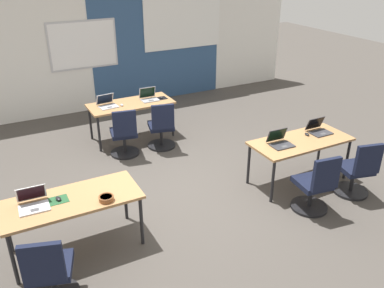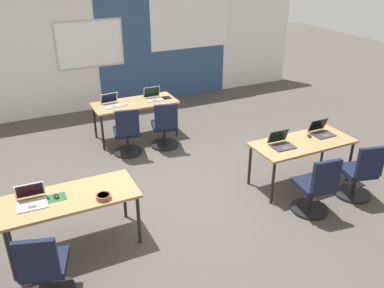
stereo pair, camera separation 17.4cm
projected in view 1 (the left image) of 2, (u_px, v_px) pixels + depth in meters
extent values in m
plane|color=#47423D|center=(182.00, 190.00, 6.26)|extent=(24.00, 24.00, 0.00)
cube|color=silver|center=(98.00, 47.00, 9.01)|extent=(10.00, 0.20, 2.80)
cube|color=#2D4C75|center=(158.00, 42.00, 9.52)|extent=(3.23, 0.01, 2.80)
cube|color=#B7B7BC|center=(83.00, 45.00, 8.73)|extent=(1.48, 0.02, 1.04)
cube|color=white|center=(83.00, 45.00, 8.72)|extent=(1.40, 0.02, 0.96)
cube|color=white|center=(183.00, 17.00, 9.55)|extent=(2.00, 0.02, 1.46)
cube|color=#A37547|center=(72.00, 200.00, 4.75)|extent=(1.60, 0.70, 0.04)
cylinder|color=black|center=(13.00, 260.00, 4.35)|extent=(0.04, 0.04, 0.68)
cylinder|color=black|center=(141.00, 221.00, 4.97)|extent=(0.04, 0.04, 0.68)
cylinder|color=black|center=(7.00, 229.00, 4.83)|extent=(0.04, 0.04, 0.68)
cylinder|color=black|center=(125.00, 197.00, 5.45)|extent=(0.04, 0.04, 0.68)
cube|color=#A37547|center=(301.00, 141.00, 6.21)|extent=(1.60, 0.70, 0.04)
cylinder|color=black|center=(273.00, 182.00, 5.82)|extent=(0.04, 0.04, 0.68)
cylinder|color=black|center=(347.00, 159.00, 6.44)|extent=(0.04, 0.04, 0.68)
cylinder|color=black|center=(249.00, 164.00, 6.30)|extent=(0.04, 0.04, 0.68)
cylinder|color=black|center=(320.00, 145.00, 6.92)|extent=(0.04, 0.04, 0.68)
cube|color=#A37547|center=(131.00, 104.00, 7.71)|extent=(1.60, 0.70, 0.04)
cylinder|color=black|center=(99.00, 134.00, 7.32)|extent=(0.04, 0.04, 0.68)
cylinder|color=black|center=(173.00, 120.00, 7.94)|extent=(0.04, 0.04, 0.68)
cylinder|color=black|center=(90.00, 123.00, 7.80)|extent=(0.04, 0.04, 0.68)
cylinder|color=black|center=(161.00, 110.00, 8.42)|extent=(0.04, 0.04, 0.68)
cube|color=#B7B7BC|center=(109.00, 107.00, 7.49)|extent=(0.35, 0.26, 0.02)
cube|color=#4C4C4F|center=(110.00, 107.00, 7.45)|extent=(0.10, 0.07, 0.00)
cube|color=#B7B7BC|center=(105.00, 99.00, 7.56)|extent=(0.34, 0.13, 0.21)
cube|color=black|center=(105.00, 99.00, 7.56)|extent=(0.30, 0.11, 0.18)
ellipsoid|color=#B2B2B7|center=(122.00, 105.00, 7.56)|extent=(0.07, 0.11, 0.03)
cylinder|color=black|center=(125.00, 153.00, 7.36)|extent=(0.52, 0.52, 0.04)
cylinder|color=black|center=(124.00, 143.00, 7.28)|extent=(0.06, 0.06, 0.34)
cube|color=black|center=(124.00, 133.00, 7.19)|extent=(0.51, 0.51, 0.08)
cube|color=black|center=(125.00, 124.00, 6.86)|extent=(0.40, 0.13, 0.46)
sphere|color=black|center=(123.00, 147.00, 7.56)|extent=(0.04, 0.04, 0.04)
sphere|color=black|center=(138.00, 153.00, 7.36)|extent=(0.04, 0.04, 0.04)
sphere|color=black|center=(113.00, 156.00, 7.24)|extent=(0.04, 0.04, 0.04)
cube|color=#333338|center=(321.00, 133.00, 6.42)|extent=(0.33, 0.23, 0.02)
cube|color=#4C4C4F|center=(323.00, 134.00, 6.37)|extent=(0.09, 0.06, 0.00)
cube|color=#333338|center=(315.00, 123.00, 6.49)|extent=(0.33, 0.09, 0.21)
cube|color=black|center=(315.00, 123.00, 6.49)|extent=(0.30, 0.07, 0.18)
ellipsoid|color=black|center=(307.00, 134.00, 6.36)|extent=(0.08, 0.11, 0.03)
cylinder|color=black|center=(350.00, 191.00, 6.19)|extent=(0.52, 0.52, 0.04)
cylinder|color=black|center=(352.00, 180.00, 6.11)|extent=(0.06, 0.06, 0.34)
cube|color=black|center=(355.00, 168.00, 6.02)|extent=(0.53, 0.53, 0.08)
cube|color=black|center=(368.00, 160.00, 5.68)|extent=(0.40, 0.16, 0.46)
sphere|color=black|center=(342.00, 183.00, 6.40)|extent=(0.04, 0.04, 0.04)
sphere|color=black|center=(366.00, 191.00, 6.18)|extent=(0.04, 0.04, 0.04)
sphere|color=black|center=(340.00, 195.00, 6.08)|extent=(0.04, 0.04, 0.04)
cube|color=silver|center=(34.00, 208.00, 4.55)|extent=(0.34, 0.24, 0.02)
cube|color=#4C4C4F|center=(35.00, 210.00, 4.50)|extent=(0.09, 0.06, 0.00)
cube|color=silver|center=(31.00, 193.00, 4.63)|extent=(0.33, 0.10, 0.21)
cube|color=black|center=(31.00, 193.00, 4.62)|extent=(0.30, 0.08, 0.18)
cube|color=#23512D|center=(59.00, 200.00, 4.71)|extent=(0.22, 0.19, 0.00)
ellipsoid|color=black|center=(58.00, 199.00, 4.71)|extent=(0.07, 0.11, 0.03)
cylinder|color=black|center=(53.00, 283.00, 4.23)|extent=(0.06, 0.06, 0.34)
cube|color=black|center=(50.00, 267.00, 4.14)|extent=(0.55, 0.55, 0.08)
cube|color=black|center=(42.00, 264.00, 3.80)|extent=(0.40, 0.18, 0.46)
sphere|color=black|center=(58.00, 280.00, 4.52)|extent=(0.04, 0.04, 0.04)
cube|color=#333338|center=(282.00, 146.00, 6.01)|extent=(0.34, 0.24, 0.02)
cube|color=#4C4C4F|center=(284.00, 146.00, 5.96)|extent=(0.09, 0.06, 0.00)
cube|color=#333338|center=(277.00, 135.00, 6.08)|extent=(0.33, 0.09, 0.21)
cube|color=black|center=(277.00, 135.00, 6.08)|extent=(0.30, 0.08, 0.18)
cylinder|color=black|center=(309.00, 207.00, 5.82)|extent=(0.52, 0.52, 0.04)
cylinder|color=black|center=(310.00, 195.00, 5.73)|extent=(0.06, 0.06, 0.34)
cube|color=black|center=(312.00, 183.00, 5.64)|extent=(0.50, 0.50, 0.08)
cube|color=black|center=(326.00, 174.00, 5.31)|extent=(0.40, 0.11, 0.46)
sphere|color=black|center=(300.00, 198.00, 6.01)|extent=(0.04, 0.04, 0.04)
sphere|color=black|center=(325.00, 206.00, 5.82)|extent=(0.04, 0.04, 0.04)
sphere|color=black|center=(298.00, 212.00, 5.69)|extent=(0.04, 0.04, 0.04)
cube|color=#9E9EA3|center=(150.00, 100.00, 7.83)|extent=(0.33, 0.24, 0.02)
cube|color=#4C4C4F|center=(151.00, 100.00, 7.78)|extent=(0.09, 0.06, 0.00)
cube|color=#9E9EA3|center=(147.00, 92.00, 7.89)|extent=(0.33, 0.06, 0.22)
cube|color=black|center=(147.00, 92.00, 7.89)|extent=(0.30, 0.05, 0.19)
cube|color=black|center=(161.00, 98.00, 7.95)|extent=(0.22, 0.19, 0.00)
ellipsoid|color=black|center=(161.00, 97.00, 7.94)|extent=(0.06, 0.10, 0.03)
cylinder|color=black|center=(162.00, 145.00, 7.65)|extent=(0.52, 0.52, 0.04)
cylinder|color=black|center=(161.00, 136.00, 7.56)|extent=(0.06, 0.06, 0.34)
cube|color=black|center=(161.00, 126.00, 7.47)|extent=(0.53, 0.53, 0.08)
cube|color=black|center=(163.00, 117.00, 7.14)|extent=(0.40, 0.15, 0.46)
sphere|color=black|center=(159.00, 140.00, 7.85)|extent=(0.04, 0.04, 0.04)
sphere|color=black|center=(174.00, 145.00, 7.63)|extent=(0.04, 0.04, 0.04)
sphere|color=black|center=(151.00, 148.00, 7.53)|extent=(0.04, 0.04, 0.04)
cylinder|color=brown|center=(106.00, 199.00, 4.69)|extent=(0.17, 0.17, 0.05)
torus|color=brown|center=(106.00, 197.00, 4.68)|extent=(0.18, 0.18, 0.02)
cylinder|color=gold|center=(106.00, 197.00, 4.69)|extent=(0.14, 0.14, 0.01)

